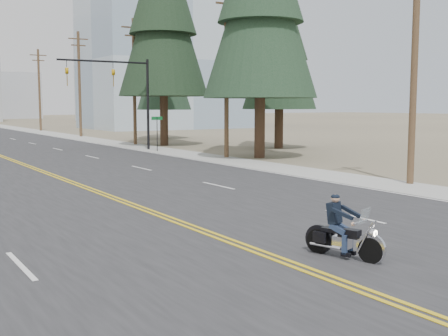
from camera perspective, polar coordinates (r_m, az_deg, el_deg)
name	(u,v)px	position (r m, az deg, el deg)	size (l,w,h in m)	color
ground_plane	(322,276)	(11.78, 9.88, -10.81)	(400.00, 400.00, 0.00)	#776D56
sidewalk_right	(33,131)	(80.66, -18.80, 3.58)	(3.00, 200.00, 0.01)	#A5A5A0
traffic_mast_right	(123,86)	(43.59, -10.21, 8.22)	(7.10, 0.26, 7.00)	black
street_sign	(157,128)	(42.52, -6.81, 4.10)	(0.90, 0.06, 2.62)	black
utility_pole_a	(415,52)	(25.99, 18.82, 11.06)	(2.20, 0.30, 11.00)	brown
utility_pole_b	(227,67)	(37.28, 0.26, 10.26)	(2.20, 0.30, 11.50)	brown
utility_pole_c	(134,79)	(50.52, -9.10, 8.88)	(2.20, 0.30, 11.00)	brown
utility_pole_d	(79,82)	(64.55, -14.47, 8.42)	(2.20, 0.30, 11.50)	brown
utility_pole_e	(39,89)	(80.86, -18.25, 7.67)	(2.20, 0.30, 11.00)	brown
glass_building	(168,63)	(87.98, -5.74, 10.61)	(24.00, 16.00, 20.00)	#9EB5CC
haze_bldg_c	(118,80)	(127.63, -10.69, 8.76)	(16.00, 12.00, 18.00)	#B7BCC6
haze_bldg_e	(9,96)	(161.63, -21.02, 6.86)	(14.00, 14.00, 12.00)	#B7BCC6
motorcyclist	(344,227)	(13.03, 12.13, -5.88)	(0.80, 1.86, 1.45)	black
conifer_mid	(280,34)	(45.93, 5.70, 13.40)	(5.94, 5.94, 15.85)	#382619
conifer_tall	(163,1)	(49.75, -6.25, 16.50)	(7.67, 7.67, 21.30)	#382619
conifer_far	(164,55)	(59.33, -6.15, 11.38)	(5.64, 5.64, 15.11)	#382619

